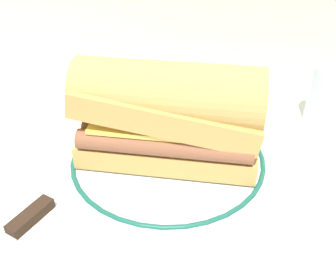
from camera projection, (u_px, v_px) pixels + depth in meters
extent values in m
plane|color=silver|center=(170.00, 183.00, 0.46)|extent=(1.50, 1.50, 0.00)
cylinder|color=white|center=(168.00, 160.00, 0.49)|extent=(0.26, 0.26, 0.01)
torus|color=#195947|center=(168.00, 156.00, 0.48)|extent=(0.24, 0.24, 0.01)
cube|color=tan|center=(168.00, 146.00, 0.48)|extent=(0.22, 0.11, 0.03)
cylinder|color=brown|center=(163.00, 148.00, 0.43)|extent=(0.20, 0.04, 0.02)
cylinder|color=brown|center=(166.00, 135.00, 0.45)|extent=(0.20, 0.04, 0.02)
cylinder|color=brown|center=(170.00, 124.00, 0.47)|extent=(0.20, 0.04, 0.02)
cylinder|color=brown|center=(172.00, 113.00, 0.49)|extent=(0.20, 0.04, 0.02)
cube|color=#EFC64C|center=(168.00, 119.00, 0.45)|extent=(0.18, 0.10, 0.01)
cube|color=tan|center=(168.00, 106.00, 0.44)|extent=(0.22, 0.11, 0.06)
cylinder|color=tan|center=(168.00, 94.00, 0.43)|extent=(0.22, 0.09, 0.07)
cylinder|color=silver|center=(329.00, 96.00, 0.55)|extent=(0.06, 0.06, 0.09)
cylinder|color=gold|center=(325.00, 111.00, 0.56)|extent=(0.05, 0.05, 0.03)
cube|color=black|center=(31.00, 216.00, 0.41)|extent=(0.03, 0.06, 0.01)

